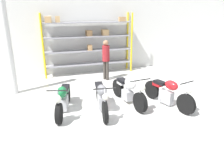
# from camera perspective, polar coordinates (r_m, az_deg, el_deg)

# --- Properties ---
(ground_plane) EXTENTS (30.00, 30.00, 0.00)m
(ground_plane) POSITION_cam_1_polar(r_m,az_deg,el_deg) (7.11, 1.01, -6.35)
(ground_plane) COLOR silver
(back_wall) EXTENTS (30.00, 0.08, 3.60)m
(back_wall) POSITION_cam_1_polar(r_m,az_deg,el_deg) (10.97, -7.04, 12.41)
(back_wall) COLOR silver
(back_wall) RESTS_ON ground_plane
(shelving_rack) EXTENTS (4.29, 0.63, 2.88)m
(shelving_rack) POSITION_cam_1_polar(r_m,az_deg,el_deg) (10.65, -6.29, 11.09)
(shelving_rack) COLOR yellow
(shelving_rack) RESTS_ON ground_plane
(support_pillar) EXTENTS (0.28, 0.28, 3.60)m
(support_pillar) POSITION_cam_1_polar(r_m,az_deg,el_deg) (8.69, -25.58, 8.98)
(support_pillar) COLOR silver
(support_pillar) RESTS_ON ground_plane
(motorcycle_green) EXTENTS (0.82, 2.05, 0.98)m
(motorcycle_green) POSITION_cam_1_polar(r_m,az_deg,el_deg) (6.87, -12.65, -3.79)
(motorcycle_green) COLOR black
(motorcycle_green) RESTS_ON ground_plane
(motorcycle_grey) EXTENTS (0.62, 2.13, 1.02)m
(motorcycle_grey) POSITION_cam_1_polar(r_m,az_deg,el_deg) (6.76, -2.80, -3.35)
(motorcycle_grey) COLOR black
(motorcycle_grey) RESTS_ON ground_plane
(motorcycle_white) EXTENTS (0.73, 2.11, 1.04)m
(motorcycle_white) POSITION_cam_1_polar(r_m,az_deg,el_deg) (7.28, 4.39, -1.69)
(motorcycle_white) COLOR black
(motorcycle_white) RESTS_ON ground_plane
(motorcycle_red) EXTENTS (0.80, 2.09, 1.02)m
(motorcycle_red) POSITION_cam_1_polar(r_m,az_deg,el_deg) (7.35, 14.51, -2.22)
(motorcycle_red) COLOR black
(motorcycle_red) RESTS_ON ground_plane
(person_browsing) EXTENTS (0.43, 0.43, 1.77)m
(person_browsing) POSITION_cam_1_polar(r_m,az_deg,el_deg) (9.66, -1.60, 7.14)
(person_browsing) COLOR #38332D
(person_browsing) RESTS_ON ground_plane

